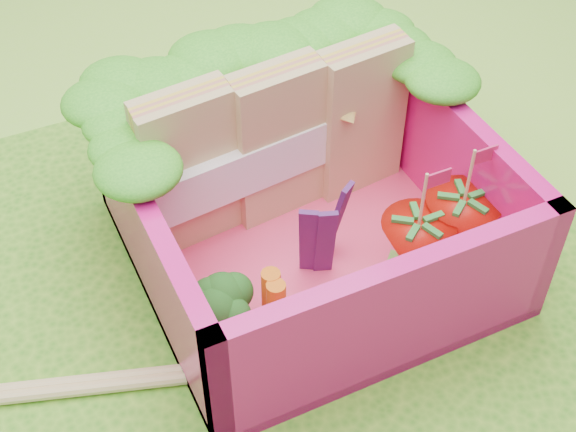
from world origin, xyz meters
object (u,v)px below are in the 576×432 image
at_px(bento_box, 308,205).
at_px(chopsticks, 36,390).
at_px(strawberry_right, 459,227).
at_px(broccoli, 217,308).
at_px(sandwich_stack, 278,142).
at_px(strawberry_left, 415,249).

height_order(bento_box, chopsticks, bento_box).
bearing_deg(strawberry_right, chopsticks, 176.63).
distance_m(broccoli, strawberry_right, 0.98).
height_order(broccoli, strawberry_right, strawberry_right).
bearing_deg(strawberry_right, sandwich_stack, 131.42).
distance_m(sandwich_stack, broccoli, 0.75).
xyz_separation_m(bento_box, broccoli, (-0.48, -0.27, -0.05)).
height_order(sandwich_stack, chopsticks, sandwich_stack).
bearing_deg(bento_box, sandwich_stack, 89.00).
relative_size(sandwich_stack, broccoli, 3.93).
distance_m(strawberry_left, strawberry_right, 0.21).
bearing_deg(sandwich_stack, chopsticks, -157.62).
relative_size(bento_box, strawberry_right, 2.47).
bearing_deg(sandwich_stack, strawberry_right, -48.58).
bearing_deg(chopsticks, strawberry_left, -4.82).
xyz_separation_m(bento_box, strawberry_left, (0.29, -0.31, -0.08)).
relative_size(sandwich_stack, chopsticks, 0.55).
bearing_deg(strawberry_left, chopsticks, 175.18).
relative_size(bento_box, chopsticks, 0.59).
bearing_deg(strawberry_right, bento_box, 150.30).
xyz_separation_m(sandwich_stack, broccoli, (-0.49, -0.55, -0.15)).
bearing_deg(broccoli, sandwich_stack, 48.49).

